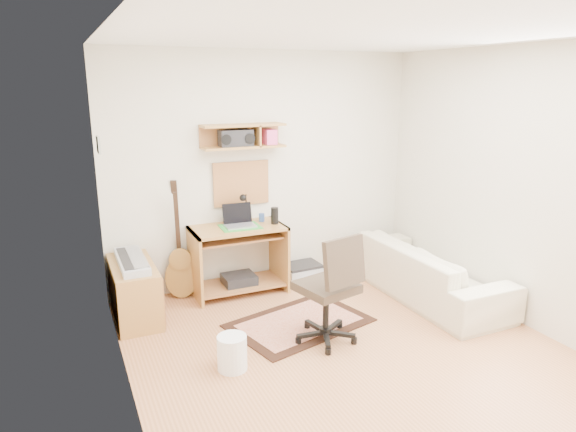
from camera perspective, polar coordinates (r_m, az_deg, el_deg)
name	(u,v)px	position (r m, az deg, el deg)	size (l,w,h in m)	color
floor	(355,357)	(4.57, 7.41, -15.21)	(3.60, 4.00, 0.01)	#BB7B4E
ceiling	(367,32)	(3.98, 8.71, 19.44)	(3.60, 4.00, 0.01)	white
back_wall	(265,169)	(5.84, -2.53, 5.17)	(3.60, 0.01, 2.60)	beige
left_wall	(122,235)	(3.50, -17.94, -2.04)	(0.01, 4.00, 2.60)	beige
right_wall	(527,189)	(5.26, 24.94, 2.74)	(0.01, 4.00, 2.60)	beige
wall_shelf	(243,136)	(5.56, -4.97, 8.81)	(0.90, 0.25, 0.26)	#B07C3E
cork_board	(241,183)	(5.74, -5.21, 3.63)	(0.64, 0.03, 0.49)	tan
wall_photo	(98,145)	(4.89, -20.26, 7.40)	(0.02, 0.20, 0.15)	#4C8CBF
desk	(239,260)	(5.67, -5.50, -4.85)	(1.00, 0.55, 0.75)	#B07C3E
laptop	(240,216)	(5.51, -5.35, -0.01)	(0.32, 0.32, 0.24)	silver
speaker	(275,216)	(5.63, -1.49, 0.04)	(0.08, 0.08, 0.18)	black
desk_lamp	(246,208)	(5.69, -4.65, 0.91)	(0.11, 0.11, 0.33)	black
pencil_cup	(262,217)	(5.74, -2.93, -0.16)	(0.06, 0.06, 0.09)	#304F90
boombox	(236,138)	(5.53, -5.81, 8.55)	(0.35, 0.16, 0.18)	black
rug	(299,323)	(5.07, 1.27, -11.72)	(1.28, 0.85, 0.02)	#D5B28F
task_chair	(326,287)	(4.58, 4.27, -7.85)	(0.52, 0.52, 1.02)	#33281E
cabinet	(134,291)	(5.31, -16.67, -7.95)	(0.40, 0.90, 0.55)	#B07C3E
music_keyboard	(132,261)	(5.20, -16.92, -4.80)	(0.25, 0.78, 0.07)	#B2B5BA
guitar	(179,241)	(5.56, -11.93, -2.67)	(0.34, 0.21, 1.27)	#A27432
waste_basket	(232,353)	(4.32, -6.20, -14.81)	(0.24, 0.24, 0.29)	white
printer	(302,271)	(6.13, 1.57, -6.14)	(0.44, 0.34, 0.17)	#A5A8AA
sofa	(427,262)	(5.75, 15.13, -4.90)	(1.98, 0.58, 0.77)	beige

